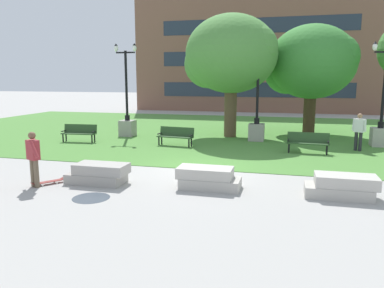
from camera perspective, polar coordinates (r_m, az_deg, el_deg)
The scene contains 18 objects.
ground_plane at distance 13.69m, azimuth 0.83°, elevation -3.94°, with size 140.00×140.00×0.00m, color #A3A09B.
grass_lawn at distance 23.36m, azimuth 6.54°, elevation 1.84°, with size 40.00×20.00×0.02m, color #4C8438.
concrete_block_center at distance 12.25m, azimuth -14.03°, elevation -4.43°, with size 1.92×0.90×0.64m.
concrete_block_left at distance 11.38m, azimuth 2.45°, elevation -5.24°, with size 1.89×0.90×0.64m.
concrete_block_right at distance 11.31m, azimuth 21.81°, elevation -6.05°, with size 1.92×0.90×0.64m.
person_skateboarder at distance 12.31m, azimuth -23.02°, elevation -1.71°, with size 0.88×0.78×1.71m.
skateboard at distance 12.65m, azimuth -21.05°, elevation -5.39°, with size 0.76×0.94×0.14m.
puddle at distance 10.90m, azimuth -15.12°, elevation -7.93°, with size 1.04×1.04×0.01m, color #47515B.
park_bench_near_left at distance 17.34m, azimuth 17.26°, elevation 0.39°, with size 1.83×0.64×0.90m.
park_bench_near_right at distance 18.42m, azimuth -2.48°, elevation 1.37°, with size 1.85×0.75×0.90m.
park_bench_far_left at distance 20.36m, azimuth -16.77°, elevation 1.78°, with size 1.84×0.67×0.90m.
lamp_post_left at distance 20.10m, azimuth 9.84°, elevation 3.46°, with size 1.32×0.80×5.16m.
lamp_post_right at distance 21.74m, azimuth -9.83°, elevation 3.95°, with size 1.32×0.80×5.18m.
lamp_post_center at distance 20.32m, azimuth 26.83°, elevation 2.52°, with size 1.32×0.80×4.99m.
tree_far_left at distance 23.23m, azimuth 17.66°, elevation 11.66°, with size 5.26×5.01×6.34m.
tree_far_right at distance 21.28m, azimuth 5.86°, elevation 13.29°, with size 5.31×5.06×6.75m.
person_bystander_near_lawn at distance 18.61m, azimuth 24.10°, elevation 1.98°, with size 0.60×0.41×1.71m.
building_facade_distant at distance 37.65m, azimuth 9.73°, elevation 13.98°, with size 24.47×1.03×12.03m.
Camera 1 is at (3.07, -12.92, 3.29)m, focal length 35.00 mm.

